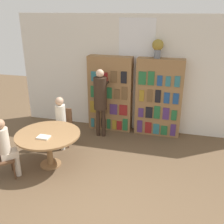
{
  "coord_description": "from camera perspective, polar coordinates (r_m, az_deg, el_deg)",
  "views": [
    {
      "loc": [
        1.1,
        -3.13,
        3.11
      ],
      "look_at": [
        -0.23,
        1.88,
        1.05
      ],
      "focal_mm": 42.0,
      "sensor_mm": 36.0,
      "label": 1
    }
  ],
  "objects": [
    {
      "name": "wall_back",
      "position": [
        6.86,
        5.23,
        8.07
      ],
      "size": [
        6.4,
        0.07,
        3.0
      ],
      "color": "silver",
      "rests_on": "ground_plane"
    },
    {
      "name": "open_book_on_table",
      "position": [
        5.34,
        -14.67,
        -5.33
      ],
      "size": [
        0.24,
        0.18,
        0.03
      ],
      "color": "silver",
      "rests_on": "reading_table"
    },
    {
      "name": "flower_vase",
      "position": [
        6.47,
        9.93,
        13.81
      ],
      "size": [
        0.27,
        0.27,
        0.45
      ],
      "color": "slate",
      "rests_on": "bookshelf_right"
    },
    {
      "name": "seated_reader_left",
      "position": [
        6.21,
        -11.21,
        -1.69
      ],
      "size": [
        0.28,
        0.37,
        1.23
      ],
      "rotation": [
        0.0,
        0.0,
        -3.01
      ],
      "color": "silver",
      "rests_on": "ground_plane"
    },
    {
      "name": "seated_reader_right",
      "position": [
        5.4,
        -22.13,
        -6.68
      ],
      "size": [
        0.4,
        0.4,
        1.23
      ],
      "rotation": [
        0.0,
        0.0,
        -0.81
      ],
      "color": "beige",
      "rests_on": "ground_plane"
    },
    {
      "name": "chair_left_side",
      "position": [
        6.45,
        -10.58,
        -2.78
      ],
      "size": [
        0.45,
        0.45,
        0.87
      ],
      "rotation": [
        0.0,
        0.0,
        -3.01
      ],
      "color": "brown",
      "rests_on": "ground_plane"
    },
    {
      "name": "bookshelf_right",
      "position": [
        6.74,
        10.13,
        3.02
      ],
      "size": [
        1.15,
        0.34,
        1.99
      ],
      "color": "olive",
      "rests_on": "ground_plane"
    },
    {
      "name": "bookshelf_left",
      "position": [
        6.95,
        -0.38,
        3.91
      ],
      "size": [
        1.15,
        0.34,
        1.99
      ],
      "color": "olive",
      "rests_on": "ground_plane"
    },
    {
      "name": "librarian_standing",
      "position": [
        6.49,
        -2.54,
        3.48
      ],
      "size": [
        0.32,
        0.59,
        1.76
      ],
      "color": "#332319",
      "rests_on": "ground_plane"
    },
    {
      "name": "ground_plane",
      "position": [
        4.54,
        -3.57,
        -21.57
      ],
      "size": [
        16.0,
        16.0,
        0.0
      ],
      "primitive_type": "plane",
      "color": "brown"
    },
    {
      "name": "reading_table",
      "position": [
        5.54,
        -13.71,
        -5.6
      ],
      "size": [
        1.32,
        1.32,
        0.74
      ],
      "color": "olive",
      "rests_on": "ground_plane"
    }
  ]
}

